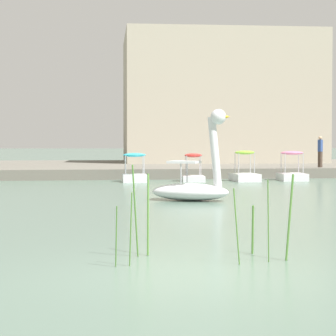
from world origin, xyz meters
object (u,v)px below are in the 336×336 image
at_px(pedal_boat_red, 193,173).
at_px(pedal_boat_lime, 245,173).
at_px(swan_boat, 194,183).
at_px(pedal_boat_pink, 292,171).
at_px(pedal_boat_cyan, 134,173).
at_px(person_on_path, 320,151).

bearing_deg(pedal_boat_red, pedal_boat_lime, -1.19).
bearing_deg(swan_boat, pedal_boat_red, 78.99).
distance_m(swan_boat, pedal_boat_pink, 13.81).
height_order(swan_boat, pedal_boat_pink, swan_boat).
xyz_separation_m(pedal_boat_cyan, person_on_path, (11.07, 3.30, 1.04)).
relative_size(pedal_boat_lime, person_on_path, 1.16).
bearing_deg(pedal_boat_cyan, pedal_boat_lime, -2.49).
bearing_deg(pedal_boat_lime, swan_boat, -113.27).
bearing_deg(person_on_path, pedal_boat_red, -156.72).
bearing_deg(pedal_boat_pink, pedal_boat_cyan, -179.81).
bearing_deg(pedal_boat_red, swan_boat, -101.01).
bearing_deg(person_on_path, pedal_boat_pink, -130.95).
bearing_deg(pedal_boat_cyan, swan_boat, -86.32).
distance_m(pedal_boat_lime, pedal_boat_pink, 2.63).
bearing_deg(pedal_boat_red, person_on_path, 23.28).
relative_size(pedal_boat_pink, person_on_path, 1.29).
bearing_deg(pedal_boat_pink, pedal_boat_lime, -174.07).
bearing_deg(pedal_boat_cyan, person_on_path, 16.60).
distance_m(pedal_boat_cyan, pedal_boat_lime, 5.62).
distance_m(pedal_boat_red, pedal_boat_lime, 2.66).
height_order(pedal_boat_lime, pedal_boat_pink, pedal_boat_lime).
bearing_deg(person_on_path, pedal_boat_lime, -146.97).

